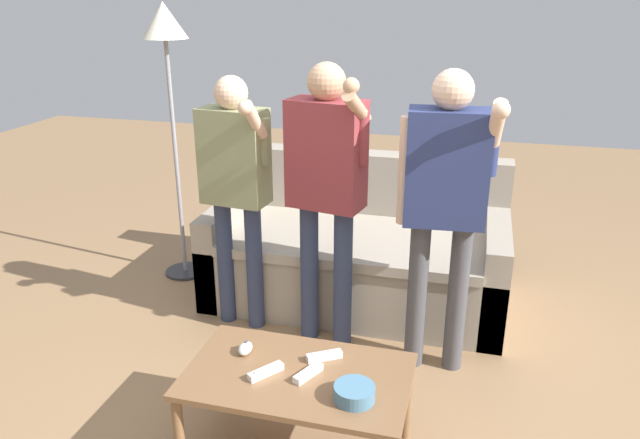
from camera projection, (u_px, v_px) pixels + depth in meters
ground_plane at (340, 432)px, 2.78m from camera, size 12.00×12.00×0.00m
couch at (359, 252)px, 3.94m from camera, size 1.84×0.96×0.88m
coffee_table at (298, 384)px, 2.51m from camera, size 0.92×0.55×0.42m
snack_bowl at (354, 393)px, 2.32m from camera, size 0.16×0.16×0.06m
game_remote_nunchuk at (245, 348)px, 2.62m from camera, size 0.06×0.09×0.05m
floor_lamp at (167, 51)px, 3.78m from camera, size 0.29×0.29×1.83m
player_left at (235, 176)px, 3.36m from camera, size 0.43×0.36×1.48m
player_center at (326, 176)px, 3.16m from camera, size 0.46×0.38×1.57m
player_right at (445, 191)px, 2.93m from camera, size 0.48×0.35×1.57m
game_remote_wand_near at (308, 373)px, 2.46m from camera, size 0.10×0.15×0.03m
game_remote_wand_far at (324, 356)px, 2.58m from camera, size 0.15×0.11×0.03m
game_remote_wand_spare at (266, 372)px, 2.47m from camera, size 0.12×0.15×0.03m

